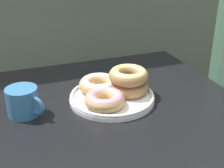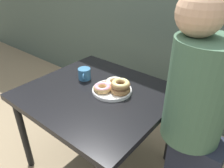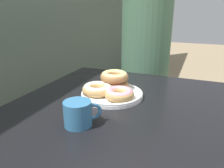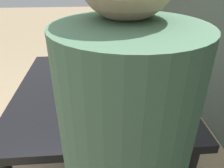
# 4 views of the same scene
# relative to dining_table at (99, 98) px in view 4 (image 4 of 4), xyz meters

# --- Properties ---
(dining_table) EXTENTS (0.98, 0.90, 0.71)m
(dining_table) POSITION_rel_dining_table_xyz_m (0.00, 0.00, 0.00)
(dining_table) COLOR black
(dining_table) RESTS_ON ground_plane
(donut_plate) EXTENTS (0.30, 0.28, 0.10)m
(donut_plate) POSITION_rel_dining_table_xyz_m (0.09, 0.08, 0.11)
(donut_plate) COLOR white
(donut_plate) RESTS_ON dining_table
(coffee_mug) EXTENTS (0.11, 0.12, 0.09)m
(coffee_mug) POSITION_rel_dining_table_xyz_m (-0.20, 0.08, 0.12)
(coffee_mug) COLOR teal
(coffee_mug) RESTS_ON dining_table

